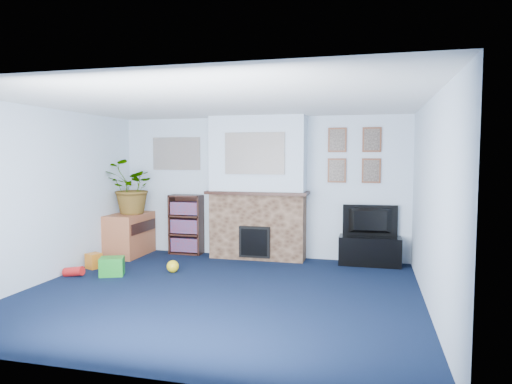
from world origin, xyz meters
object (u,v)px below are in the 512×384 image
(sideboard, at_px, (130,235))
(tv_stand, at_px, (370,251))
(bookshelf, at_px, (186,226))
(television, at_px, (370,221))

(sideboard, bearing_deg, tv_stand, 3.92)
(bookshelf, bearing_deg, television, -1.02)
(television, height_order, bookshelf, bookshelf)
(television, bearing_deg, tv_stand, 85.65)
(bookshelf, distance_m, sideboard, 1.00)
(tv_stand, bearing_deg, bookshelf, 178.62)
(tv_stand, relative_size, television, 1.12)
(tv_stand, xyz_separation_m, bookshelf, (-3.17, 0.08, 0.28))
(television, relative_size, bookshelf, 0.82)
(bookshelf, xyz_separation_m, sideboard, (-0.92, -0.36, -0.15))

